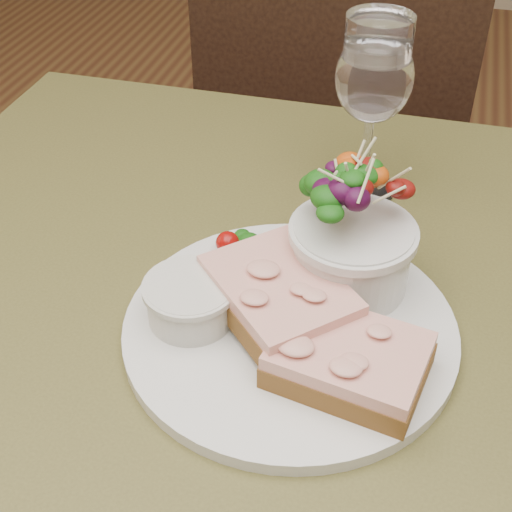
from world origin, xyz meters
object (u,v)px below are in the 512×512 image
(cafe_table, at_px, (249,392))
(dinner_plate, at_px, (290,328))
(salad_bowl, at_px, (354,229))
(sandwich_front, at_px, (349,360))
(wine_glass, at_px, (374,83))
(chair_far, at_px, (334,237))
(sandwich_back, at_px, (279,295))
(ramekin, at_px, (191,299))

(cafe_table, bearing_deg, dinner_plate, -18.43)
(cafe_table, xyz_separation_m, salad_bowl, (0.08, 0.05, 0.17))
(dinner_plate, xyz_separation_m, sandwich_front, (0.05, -0.04, 0.02))
(sandwich_front, bearing_deg, wine_glass, 106.35)
(cafe_table, height_order, wine_glass, wine_glass)
(chair_far, relative_size, salad_bowl, 7.09)
(dinner_plate, distance_m, salad_bowl, 0.10)
(sandwich_back, bearing_deg, cafe_table, -151.68)
(cafe_table, relative_size, wine_glass, 4.57)
(wine_glass, bearing_deg, chair_far, 99.90)
(wine_glass, bearing_deg, cafe_table, -106.80)
(sandwich_back, relative_size, ramekin, 2.09)
(chair_far, xyz_separation_m, salad_bowl, (0.10, -0.67, 0.53))
(dinner_plate, bearing_deg, cafe_table, 161.57)
(cafe_table, distance_m, sandwich_back, 0.14)
(dinner_plate, height_order, sandwich_back, sandwich_back)
(sandwich_back, relative_size, salad_bowl, 1.19)
(sandwich_back, distance_m, ramekin, 0.07)
(sandwich_front, height_order, sandwich_back, sandwich_back)
(ramekin, height_order, salad_bowl, salad_bowl)
(cafe_table, xyz_separation_m, sandwich_back, (0.03, -0.01, 0.14))
(ramekin, bearing_deg, cafe_table, 32.63)
(chair_far, distance_m, sandwich_front, 0.92)
(chair_far, bearing_deg, salad_bowl, 100.59)
(cafe_table, relative_size, sandwich_back, 5.30)
(sandwich_back, distance_m, wine_glass, 0.25)
(chair_far, distance_m, wine_glass, 0.77)
(ramekin, bearing_deg, wine_glass, 66.28)
(cafe_table, xyz_separation_m, ramekin, (-0.04, -0.03, 0.13))
(cafe_table, bearing_deg, salad_bowl, 32.65)
(chair_far, relative_size, dinner_plate, 3.26)
(dinner_plate, height_order, wine_glass, wine_glass)
(dinner_plate, relative_size, ramekin, 3.83)
(ramekin, bearing_deg, dinner_plate, 9.63)
(sandwich_back, relative_size, wine_glass, 0.86)
(sandwich_back, bearing_deg, salad_bowl, 95.39)
(cafe_table, relative_size, ramekin, 11.10)
(salad_bowl, bearing_deg, ramekin, -147.36)
(chair_far, xyz_separation_m, sandwich_back, (0.05, -0.73, 0.49))
(cafe_table, height_order, chair_far, chair_far)
(sandwich_back, bearing_deg, dinner_plate, 24.29)
(sandwich_front, relative_size, wine_glass, 0.73)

